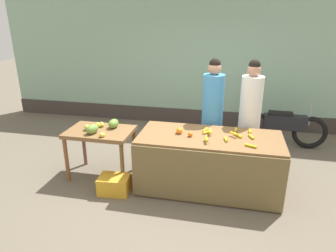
{
  "coord_description": "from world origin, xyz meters",
  "views": [
    {
      "loc": [
        0.62,
        -4.06,
        2.48
      ],
      "look_at": [
        -0.29,
        0.15,
        0.88
      ],
      "focal_mm": 32.51,
      "sensor_mm": 36.0,
      "label": 1
    }
  ],
  "objects_px": {
    "vendor_woman_blue_shirt": "(212,115)",
    "vendor_woman_white_shirt": "(249,117)",
    "produce_crate": "(114,185)",
    "parked_motorcycle": "(284,127)",
    "produce_sack": "(160,144)"
  },
  "relations": [
    {
      "from": "vendor_woman_blue_shirt",
      "to": "vendor_woman_white_shirt",
      "type": "distance_m",
      "value": 0.59
    },
    {
      "from": "produce_crate",
      "to": "vendor_woman_blue_shirt",
      "type": "bearing_deg",
      "value": 41.69
    },
    {
      "from": "vendor_woman_white_shirt",
      "to": "produce_crate",
      "type": "distance_m",
      "value": 2.35
    },
    {
      "from": "vendor_woman_white_shirt",
      "to": "parked_motorcycle",
      "type": "xyz_separation_m",
      "value": [
        0.74,
        1.13,
        -0.52
      ]
    },
    {
      "from": "vendor_woman_blue_shirt",
      "to": "vendor_woman_white_shirt",
      "type": "height_order",
      "value": "vendor_woman_blue_shirt"
    },
    {
      "from": "parked_motorcycle",
      "to": "produce_crate",
      "type": "bearing_deg",
      "value": -139.01
    },
    {
      "from": "vendor_woman_white_shirt",
      "to": "produce_crate",
      "type": "bearing_deg",
      "value": -148.54
    },
    {
      "from": "produce_crate",
      "to": "vendor_woman_white_shirt",
      "type": "bearing_deg",
      "value": 31.46
    },
    {
      "from": "produce_sack",
      "to": "parked_motorcycle",
      "type": "bearing_deg",
      "value": 23.43
    },
    {
      "from": "vendor_woman_blue_shirt",
      "to": "produce_sack",
      "type": "xyz_separation_m",
      "value": [
        -0.91,
        0.16,
        -0.67
      ]
    },
    {
      "from": "vendor_woman_white_shirt",
      "to": "produce_sack",
      "type": "height_order",
      "value": "vendor_woman_white_shirt"
    },
    {
      "from": "vendor_woman_white_shirt",
      "to": "produce_crate",
      "type": "relative_size",
      "value": 4.17
    },
    {
      "from": "parked_motorcycle",
      "to": "produce_sack",
      "type": "height_order",
      "value": "parked_motorcycle"
    },
    {
      "from": "produce_crate",
      "to": "parked_motorcycle",
      "type": "bearing_deg",
      "value": 40.99
    },
    {
      "from": "vendor_woman_white_shirt",
      "to": "produce_sack",
      "type": "bearing_deg",
      "value": 174.16
    }
  ]
}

